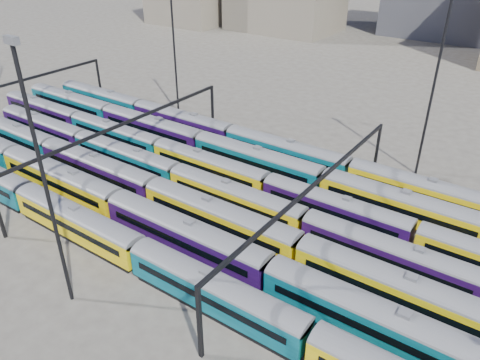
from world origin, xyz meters
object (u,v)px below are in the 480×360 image
Objects in this scene: rake_0 at (215,290)px; mast_2 at (43,176)px; rake_1 at (117,203)px; rake_2 at (300,248)px.

rake_0 is 18.41m from mast_2.
rake_1 reaches higher than rake_0.
mast_2 reaches higher than rake_0.
rake_2 reaches higher than rake_0.
mast_2 is at bearing -151.07° from rake_0.
mast_2 reaches higher than rake_1.
mast_2 reaches higher than rake_2.
rake_0 is at bearing -14.78° from rake_1.
rake_0 is 1.07× the size of rake_1.
rake_1 is 1.03× the size of rake_2.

